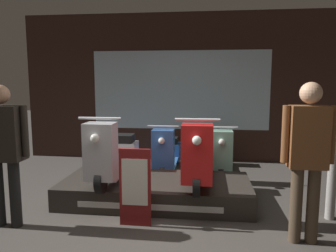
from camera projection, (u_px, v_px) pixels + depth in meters
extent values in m
plane|color=#423D38|center=(155.00, 231.00, 3.85)|extent=(30.00, 30.00, 0.00)
cube|color=#331E19|center=(180.00, 88.00, 7.15)|extent=(6.96, 0.08, 3.20)
cube|color=silver|center=(180.00, 90.00, 7.12)|extent=(3.83, 0.01, 1.70)
cube|color=#2D2823|center=(156.00, 191.00, 4.78)|extent=(2.71, 1.20, 0.32)
cube|color=silver|center=(149.00, 207.00, 4.19)|extent=(1.90, 0.01, 0.08)
cylinder|color=black|center=(101.00, 181.00, 4.18)|extent=(0.09, 0.33, 0.33)
cylinder|color=black|center=(125.00, 158.00, 5.43)|extent=(0.09, 0.33, 0.33)
cube|color=#BCBCC1|center=(115.00, 168.00, 4.81)|extent=(0.36, 1.18, 0.05)
cube|color=#BCBCC1|center=(101.00, 151.00, 4.15)|extent=(0.38, 0.29, 0.73)
cube|color=#BCBCC1|center=(125.00, 153.00, 5.40)|extent=(0.40, 0.34, 0.37)
cube|color=black|center=(125.00, 138.00, 5.36)|extent=(0.29, 0.31, 0.13)
cylinder|color=silver|center=(100.00, 118.00, 4.09)|extent=(0.54, 0.03, 0.03)
sphere|color=white|center=(95.00, 138.00, 3.92)|extent=(0.11, 0.11, 0.11)
cylinder|color=black|center=(197.00, 184.00, 4.04)|extent=(0.09, 0.33, 0.33)
cylinder|color=black|center=(199.00, 160.00, 5.29)|extent=(0.09, 0.33, 0.33)
cube|color=red|center=(198.00, 171.00, 4.67)|extent=(0.36, 1.18, 0.05)
cube|color=red|center=(197.00, 154.00, 4.01)|extent=(0.38, 0.29, 0.73)
cube|color=red|center=(199.00, 155.00, 5.26)|extent=(0.40, 0.34, 0.37)
cube|color=black|center=(199.00, 140.00, 5.21)|extent=(0.29, 0.31, 0.13)
cylinder|color=silver|center=(198.00, 120.00, 3.94)|extent=(0.54, 0.03, 0.03)
sphere|color=white|center=(197.00, 140.00, 3.78)|extent=(0.11, 0.11, 0.11)
cylinder|color=black|center=(163.00, 172.00, 5.77)|extent=(0.09, 0.33, 0.33)
cylinder|color=black|center=(171.00, 155.00, 7.03)|extent=(0.09, 0.33, 0.33)
cube|color=#386BBC|center=(167.00, 163.00, 6.40)|extent=(0.36, 1.18, 0.05)
cube|color=#386BBC|center=(163.00, 150.00, 5.75)|extent=(0.38, 0.29, 0.73)
cube|color=#386BBC|center=(171.00, 152.00, 6.99)|extent=(0.40, 0.34, 0.37)
cube|color=black|center=(171.00, 140.00, 6.95)|extent=(0.29, 0.31, 0.13)
cylinder|color=silver|center=(163.00, 126.00, 5.68)|extent=(0.54, 0.03, 0.03)
sphere|color=white|center=(162.00, 141.00, 5.52)|extent=(0.11, 0.11, 0.11)
cylinder|color=black|center=(221.00, 173.00, 5.66)|extent=(0.09, 0.33, 0.33)
cylinder|color=black|center=(218.00, 157.00, 6.91)|extent=(0.09, 0.33, 0.33)
cube|color=#8EC6AD|center=(219.00, 165.00, 6.28)|extent=(0.36, 1.18, 0.05)
cube|color=#8EC6AD|center=(221.00, 152.00, 5.63)|extent=(0.38, 0.29, 0.73)
cube|color=#8EC6AD|center=(218.00, 153.00, 6.88)|extent=(0.40, 0.34, 0.37)
cube|color=black|center=(219.00, 141.00, 6.83)|extent=(0.29, 0.31, 0.13)
cylinder|color=silver|center=(222.00, 127.00, 5.56)|extent=(0.54, 0.03, 0.03)
sphere|color=white|center=(222.00, 142.00, 5.40)|extent=(0.11, 0.11, 0.11)
cylinder|color=black|center=(15.00, 194.00, 3.91)|extent=(0.13, 0.13, 0.82)
cube|color=black|center=(3.00, 133.00, 3.82)|extent=(0.48, 0.27, 0.65)
cylinder|color=black|center=(25.00, 131.00, 3.79)|extent=(0.08, 0.08, 0.60)
sphere|color=#A87A5B|center=(0.00, 94.00, 3.76)|extent=(0.22, 0.22, 0.22)
cylinder|color=#473828|center=(296.00, 205.00, 3.53)|extent=(0.13, 0.13, 0.83)
cylinder|color=#473828|center=(313.00, 206.00, 3.51)|extent=(0.13, 0.13, 0.83)
cube|color=brown|center=(308.00, 137.00, 3.42)|extent=(0.39, 0.22, 0.66)
cylinder|color=brown|center=(285.00, 134.00, 3.45)|extent=(0.08, 0.08, 0.61)
cylinder|color=brown|center=(332.00, 135.00, 3.39)|extent=(0.08, 0.08, 0.61)
sphere|color=tan|center=(311.00, 93.00, 3.36)|extent=(0.23, 0.23, 0.23)
cube|color=maroon|center=(135.00, 188.00, 3.93)|extent=(0.38, 0.04, 0.95)
cube|color=white|center=(135.00, 182.00, 3.90)|extent=(0.31, 0.01, 0.57)
cylinder|color=gray|center=(332.00, 181.00, 4.12)|extent=(0.11, 0.11, 1.00)
sphere|color=gray|center=(335.00, 139.00, 4.05)|extent=(0.10, 0.10, 0.10)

